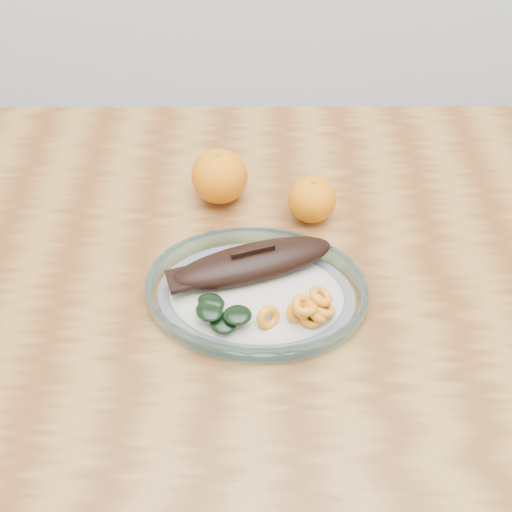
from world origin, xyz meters
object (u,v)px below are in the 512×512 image
at_px(orange_left, 220,176).
at_px(dining_table, 288,316).
at_px(orange_right, 312,200).
at_px(plated_meal, 256,290).

bearing_deg(orange_left, dining_table, -56.79).
bearing_deg(orange_right, dining_table, -107.51).
xyz_separation_m(plated_meal, orange_left, (-0.05, 0.20, 0.02)).
bearing_deg(plated_meal, orange_right, 67.56).
distance_m(plated_meal, orange_left, 0.21).
relative_size(plated_meal, orange_left, 6.70).
xyz_separation_m(dining_table, plated_meal, (-0.05, -0.05, 0.12)).
height_order(orange_left, orange_right, orange_left).
distance_m(dining_table, plated_meal, 0.13).
height_order(plated_meal, orange_left, orange_left).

